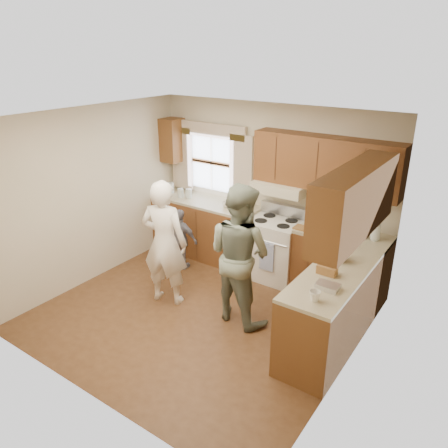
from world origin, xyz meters
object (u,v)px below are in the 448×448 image
Objects in this scene: stove at (275,248)px; woman_right at (240,254)px; woman_left at (164,243)px; child at (181,239)px.

woman_right reaches higher than stove.
woman_right is (1.02, 0.23, 0.04)m from woman_left.
woman_right is at bearing 149.25° from child.
woman_left reaches higher than stove.
woman_right is 1.84× the size of child.
woman_left is 1.04m from woman_right.
woman_left is 1.77× the size of child.
child is at bearing -78.66° from woman_left.
child is (-0.44, 0.83, -0.37)m from woman_left.
stove is 1.71m from woman_left.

